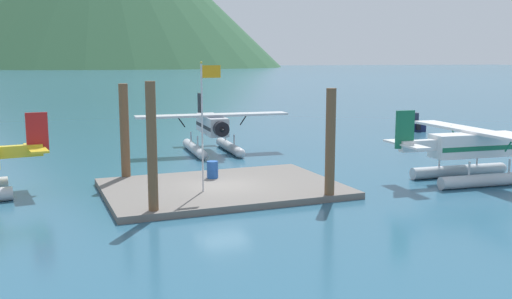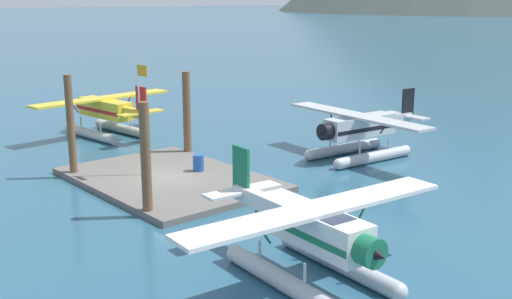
% 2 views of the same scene
% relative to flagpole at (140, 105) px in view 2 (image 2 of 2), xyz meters
% --- Properties ---
extents(ground_plane, '(1200.00, 1200.00, 0.00)m').
position_rel_flagpole_xyz_m(ground_plane, '(1.11, 0.89, -4.00)').
color(ground_plane, '#285670').
extents(dock_platform, '(11.16, 7.84, 0.30)m').
position_rel_flagpole_xyz_m(dock_platform, '(1.11, 0.89, -3.85)').
color(dock_platform, '#66605B').
rests_on(dock_platform, ground).
extents(piling_near_left, '(0.40, 0.40, 5.49)m').
position_rel_flagpole_xyz_m(piling_near_left, '(-2.95, -2.49, -1.26)').
color(piling_near_left, brown).
rests_on(piling_near_left, ground).
extents(piling_near_right, '(0.44, 0.44, 5.08)m').
position_rel_flagpole_xyz_m(piling_near_right, '(4.98, -2.73, -1.46)').
color(piling_near_right, brown).
rests_on(piling_near_right, ground).
extents(piling_far_left, '(0.47, 0.47, 5.12)m').
position_rel_flagpole_xyz_m(piling_far_left, '(-2.87, 4.79, -1.44)').
color(piling_far_left, brown).
rests_on(piling_far_left, ground).
extents(flagpole, '(0.95, 0.10, 5.94)m').
position_rel_flagpole_xyz_m(flagpole, '(0.00, 0.00, 0.00)').
color(flagpole, silver).
rests_on(flagpole, dock_platform).
extents(fuel_drum, '(0.62, 0.62, 0.88)m').
position_rel_flagpole_xyz_m(fuel_drum, '(1.18, 2.69, -3.26)').
color(fuel_drum, '#1E4C99').
rests_on(fuel_drum, dock_platform).
extents(seaplane_white_stbd_aft, '(7.96, 10.48, 3.84)m').
position_rel_flagpole_xyz_m(seaplane_white_stbd_aft, '(14.06, -1.85, -2.42)').
color(seaplane_white_stbd_aft, '#B7BABF').
rests_on(seaplane_white_stbd_aft, ground).
extents(seaplane_silver_bow_right, '(10.48, 7.97, 3.84)m').
position_rel_flagpole_xyz_m(seaplane_silver_bow_right, '(4.19, 12.24, -2.42)').
color(seaplane_silver_bow_right, '#B7BABF').
rests_on(seaplane_silver_bow_right, ground).
extents(seaplane_yellow_port_fwd, '(7.96, 10.49, 3.84)m').
position_rel_flagpole_xyz_m(seaplane_yellow_port_fwd, '(-11.25, 3.74, -2.42)').
color(seaplane_yellow_port_fwd, '#B7BABF').
rests_on(seaplane_yellow_port_fwd, ground).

